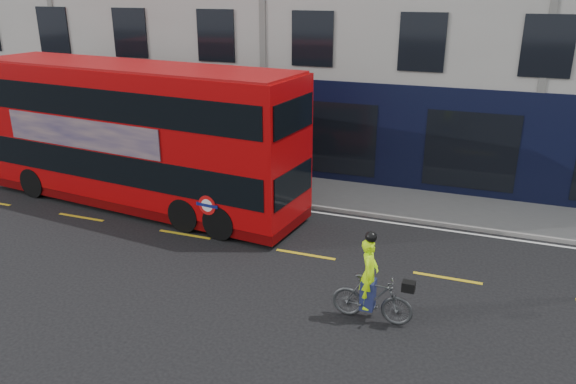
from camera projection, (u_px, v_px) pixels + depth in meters
The scene contains 7 objects.
ground at pixel (158, 255), 16.27m from camera, with size 120.00×120.00×0.00m, color black.
pavement at pixel (250, 184), 21.96m from camera, with size 60.00×3.00×0.12m, color gray.
kerb at pixel (233, 196), 20.64m from camera, with size 60.00×0.12×0.13m, color gray.
road_edge_line at pixel (230, 200), 20.40m from camera, with size 58.00×0.10×0.01m, color silver.
lane_dashes at pixel (185, 234), 17.59m from camera, with size 58.00×0.12×0.01m, color gold, non-canonical shape.
bus at pixel (137, 135), 19.24m from camera, with size 12.40×4.11×4.91m.
cyclist at pixel (371, 292), 12.83m from camera, with size 1.90×0.61×2.24m.
Camera 1 is at (8.66, -12.40, 7.30)m, focal length 35.00 mm.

